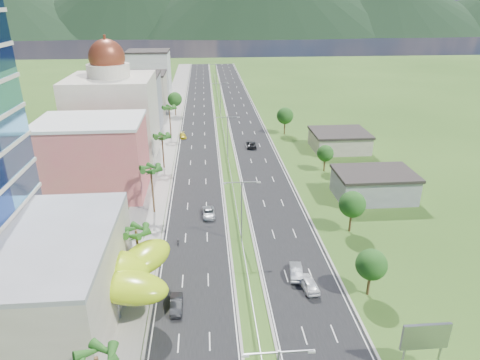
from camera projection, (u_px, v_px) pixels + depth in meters
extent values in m
plane|color=#2D5119|center=(247.00, 278.00, 61.85)|extent=(500.00, 500.00, 0.00)
cube|color=black|center=(199.00, 119.00, 143.79)|extent=(11.00, 260.00, 0.04)
cube|color=black|center=(243.00, 118.00, 144.93)|extent=(11.00, 260.00, 0.04)
cube|color=gray|center=(170.00, 119.00, 143.05)|extent=(7.00, 260.00, 0.12)
cube|color=gray|center=(224.00, 132.00, 127.62)|extent=(0.08, 216.00, 0.28)
cube|color=gray|center=(214.00, 76.00, 221.25)|extent=(0.10, 0.12, 0.70)
cube|color=gray|center=(261.00, 354.00, 34.58)|extent=(2.88, 0.12, 0.12)
cube|color=gray|center=(296.00, 351.00, 34.80)|extent=(2.88, 0.12, 0.12)
cube|color=silver|center=(245.00, 356.00, 34.52)|extent=(0.60, 0.25, 0.18)
cube|color=silver|center=(312.00, 351.00, 34.94)|extent=(0.60, 0.25, 0.18)
cylinder|color=gray|center=(242.00, 212.00, 68.86)|extent=(0.20, 0.20, 11.00)
cube|color=gray|center=(232.00, 183.00, 66.67)|extent=(2.88, 0.12, 0.12)
cube|color=gray|center=(251.00, 182.00, 66.89)|extent=(2.88, 0.12, 0.12)
cube|color=silver|center=(224.00, 183.00, 66.62)|extent=(0.60, 0.25, 0.18)
cube|color=silver|center=(259.00, 182.00, 67.03)|extent=(0.60, 0.25, 0.18)
cylinder|color=gray|center=(228.00, 138.00, 105.54)|extent=(0.20, 0.20, 11.00)
cube|color=gray|center=(221.00, 117.00, 103.35)|extent=(2.88, 0.12, 0.12)
cube|color=gray|center=(233.00, 117.00, 103.57)|extent=(2.88, 0.12, 0.12)
cube|color=silver|center=(216.00, 118.00, 103.29)|extent=(0.60, 0.25, 0.18)
cube|color=silver|center=(239.00, 117.00, 103.71)|extent=(0.60, 0.25, 0.18)
cylinder|color=gray|center=(220.00, 99.00, 146.80)|extent=(0.20, 0.20, 11.00)
cube|color=gray|center=(216.00, 83.00, 144.61)|extent=(2.88, 0.12, 0.12)
cube|color=gray|center=(224.00, 83.00, 144.83)|extent=(2.88, 0.12, 0.12)
cube|color=silver|center=(212.00, 84.00, 144.55)|extent=(0.60, 0.25, 0.18)
cube|color=silver|center=(228.00, 83.00, 144.97)|extent=(0.60, 0.25, 0.18)
cylinder|color=gray|center=(216.00, 77.00, 188.06)|extent=(0.20, 0.20, 11.00)
cube|color=gray|center=(213.00, 64.00, 185.87)|extent=(2.88, 0.12, 0.12)
cube|color=gray|center=(219.00, 64.00, 186.09)|extent=(2.88, 0.12, 0.12)
cube|color=silver|center=(210.00, 65.00, 185.82)|extent=(0.60, 0.25, 0.18)
cube|color=silver|center=(222.00, 65.00, 186.23)|extent=(0.60, 0.25, 0.18)
cylinder|color=gray|center=(71.00, 283.00, 57.40)|extent=(0.50, 0.50, 4.00)
cylinder|color=gray|center=(118.00, 305.00, 53.35)|extent=(0.50, 0.50, 4.00)
cylinder|color=gray|center=(79.00, 324.00, 50.29)|extent=(0.50, 0.50, 4.00)
cylinder|color=gray|center=(139.00, 280.00, 58.09)|extent=(0.50, 0.50, 4.00)
cube|color=#D55760|center=(94.00, 159.00, 86.12)|extent=(20.00, 15.00, 15.00)
cube|color=beige|center=(114.00, 117.00, 106.23)|extent=(20.00, 20.00, 20.00)
cylinder|color=beige|center=(108.00, 70.00, 101.72)|extent=(10.00, 10.00, 3.00)
sphere|color=maroon|center=(107.00, 57.00, 100.55)|extent=(8.40, 8.40, 8.40)
cube|color=gray|center=(133.00, 103.00, 130.01)|extent=(16.00, 15.00, 16.00)
cube|color=#A19685|center=(143.00, 93.00, 150.77)|extent=(16.00, 15.00, 13.00)
cube|color=silver|center=(150.00, 75.00, 170.88)|extent=(16.00, 15.00, 18.00)
cylinder|color=gray|center=(403.00, 359.00, 45.86)|extent=(0.24, 0.24, 3.20)
cylinder|color=gray|center=(439.00, 357.00, 46.16)|extent=(0.24, 0.24, 3.20)
cube|color=#D85919|center=(426.00, 336.00, 44.83)|extent=(5.20, 0.35, 3.20)
cube|color=gray|center=(374.00, 186.00, 85.92)|extent=(15.00, 10.00, 5.00)
cube|color=#A19685|center=(339.00, 141.00, 113.70)|extent=(14.00, 12.00, 4.40)
cylinder|color=#47301C|center=(138.00, 253.00, 61.03)|extent=(0.36, 0.36, 7.50)
cylinder|color=#47301C|center=(153.00, 191.00, 79.07)|extent=(0.36, 0.36, 9.00)
cylinder|color=#47301C|center=(163.00, 152.00, 100.36)|extent=(0.36, 0.36, 8.00)
cylinder|color=#47301C|center=(170.00, 122.00, 123.13)|extent=(0.36, 0.36, 8.80)
cylinder|color=#47301C|center=(175.00, 108.00, 146.81)|extent=(0.40, 0.40, 4.90)
sphere|color=#24571B|center=(175.00, 99.00, 145.58)|extent=(4.90, 4.90, 4.90)
cylinder|color=#47301C|center=(369.00, 281.00, 57.66)|extent=(0.40, 0.40, 4.20)
sphere|color=#24571B|center=(371.00, 265.00, 56.60)|extent=(4.20, 4.20, 4.20)
cylinder|color=#47301C|center=(351.00, 220.00, 73.40)|extent=(0.40, 0.40, 4.55)
sphere|color=#24571B|center=(352.00, 204.00, 72.26)|extent=(4.55, 4.55, 4.55)
cylinder|color=#47301C|center=(324.00, 163.00, 99.44)|extent=(0.40, 0.40, 3.85)
sphere|color=#24571B|center=(325.00, 153.00, 98.47)|extent=(3.85, 3.85, 3.85)
cylinder|color=#47301C|center=(285.00, 126.00, 126.44)|extent=(0.40, 0.40, 4.90)
sphere|color=#24571B|center=(285.00, 116.00, 125.21)|extent=(4.90, 4.90, 4.90)
imported|color=black|center=(176.00, 304.00, 55.36)|extent=(1.57, 4.43, 1.46)
imported|color=#A3A7AB|center=(209.00, 213.00, 79.04)|extent=(2.53, 5.02, 1.36)
imported|color=gold|center=(183.00, 136.00, 123.76)|extent=(2.41, 4.44, 1.22)
imported|color=white|center=(309.00, 283.00, 59.29)|extent=(2.59, 5.14, 1.68)
imported|color=#97989E|center=(296.00, 271.00, 61.97)|extent=(2.40, 5.15, 1.63)
imported|color=black|center=(251.00, 144.00, 115.85)|extent=(2.62, 5.45, 1.50)
imported|color=black|center=(178.00, 241.00, 70.14)|extent=(0.60, 1.82, 1.16)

